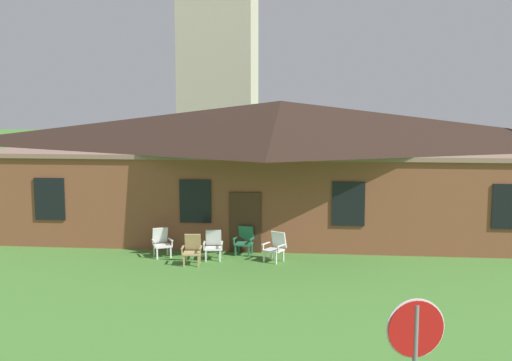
# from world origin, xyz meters

# --- Properties ---
(brick_building) EXTENTS (21.83, 10.40, 5.21)m
(brick_building) POSITION_xyz_m (-0.00, 19.12, 2.65)
(brick_building) COLOR brown
(brick_building) RESTS_ON ground
(dome_tower) EXTENTS (5.18, 5.18, 19.25)m
(dome_tower) POSITION_xyz_m (-5.15, 34.97, 8.80)
(dome_tower) COLOR #BCB29E
(dome_tower) RESTS_ON ground
(stop_sign) EXTENTS (0.78, 0.24, 2.69)m
(stop_sign) POSITION_xyz_m (2.94, 0.99, 1.92)
(stop_sign) COLOR slate
(stop_sign) RESTS_ON ground
(lawn_chair_by_porch) EXTENTS (0.82, 0.85, 0.96)m
(lawn_chair_by_porch) POSITION_xyz_m (-3.63, 13.24, 0.50)
(lawn_chair_by_porch) COLOR silver
(lawn_chair_by_porch) RESTS_ON ground
(lawn_chair_near_door) EXTENTS (0.68, 0.71, 0.96)m
(lawn_chair_near_door) POSITION_xyz_m (-2.39, 12.35, 0.50)
(lawn_chair_near_door) COLOR tan
(lawn_chair_near_door) RESTS_ON ground
(lawn_chair_left_end) EXTENTS (0.69, 0.73, 0.96)m
(lawn_chair_left_end) POSITION_xyz_m (-1.83, 13.06, 0.50)
(lawn_chair_left_end) COLOR white
(lawn_chair_left_end) RESTS_ON ground
(lawn_chair_middle) EXTENTS (0.70, 0.74, 0.96)m
(lawn_chair_middle) POSITION_xyz_m (-0.88, 13.84, 0.50)
(lawn_chair_middle) COLOR #28704C
(lawn_chair_middle) RESTS_ON ground
(lawn_chair_right_end) EXTENTS (0.82, 0.86, 0.96)m
(lawn_chair_right_end) POSITION_xyz_m (0.25, 13.01, 0.50)
(lawn_chair_right_end) COLOR white
(lawn_chair_right_end) RESTS_ON ground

